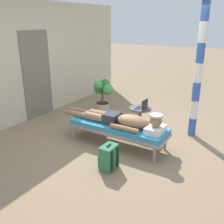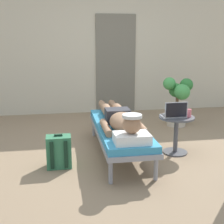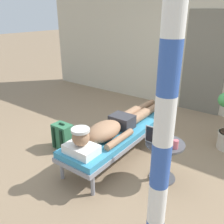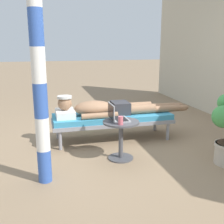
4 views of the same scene
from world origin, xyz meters
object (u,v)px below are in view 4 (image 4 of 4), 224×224
(lounge_chair, at_px, (112,119))
(person_reclining, at_px, (108,108))
(laptop, at_px, (116,116))
(porch_post, at_px, (38,65))
(side_table, at_px, (121,133))
(backpack, at_px, (86,116))
(drink_glass, at_px, (121,121))

(lounge_chair, height_order, person_reclining, person_reclining)
(laptop, bearing_deg, porch_post, -64.72)
(side_table, xyz_separation_m, porch_post, (0.39, -1.00, 0.95))
(laptop, bearing_deg, person_reclining, 174.59)
(lounge_chair, bearing_deg, porch_post, -42.98)
(porch_post, bearing_deg, side_table, 111.22)
(lounge_chair, distance_m, porch_post, 1.86)
(porch_post, bearing_deg, backpack, 158.28)
(laptop, bearing_deg, backpack, -174.00)
(side_table, relative_size, drink_glass, 4.84)
(drink_glass, distance_m, backpack, 1.79)
(lounge_chair, relative_size, person_reclining, 0.88)
(drink_glass, xyz_separation_m, porch_post, (0.24, -0.95, 0.72))
(lounge_chair, xyz_separation_m, laptop, (0.72, -0.14, 0.24))
(drink_glass, xyz_separation_m, backpack, (-1.74, -0.16, -0.38))
(laptop, xyz_separation_m, porch_post, (0.45, -0.95, 0.72))
(side_table, bearing_deg, drink_glass, -18.32)
(lounge_chair, xyz_separation_m, porch_post, (1.17, -1.09, 0.96))
(side_table, distance_m, laptop, 0.24)
(lounge_chair, relative_size, side_table, 3.63)
(person_reclining, xyz_separation_m, backpack, (-0.81, -0.23, -0.32))
(lounge_chair, xyz_separation_m, drink_glass, (0.93, -0.14, 0.23))
(side_table, distance_m, porch_post, 1.43)
(lounge_chair, height_order, backpack, backpack)
(side_table, distance_m, drink_glass, 0.27)
(laptop, height_order, drink_glass, laptop)
(person_reclining, xyz_separation_m, side_table, (0.78, -0.02, -0.16))
(backpack, height_order, porch_post, porch_post)
(drink_glass, height_order, backpack, drink_glass)
(backpack, relative_size, porch_post, 0.16)
(laptop, bearing_deg, drink_glass, 0.44)
(drink_glass, bearing_deg, backpack, -174.67)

